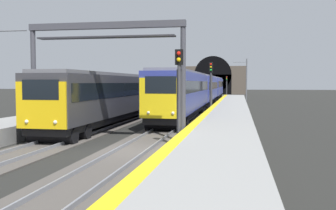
{
  "coord_description": "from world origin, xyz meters",
  "views": [
    {
      "loc": [
        -17.11,
        -4.81,
        3.22
      ],
      "look_at": [
        11.43,
        0.47,
        1.53
      ],
      "focal_mm": 41.35,
      "sensor_mm": 36.0,
      "label": 1
    }
  ],
  "objects_px": {
    "railway_signal_mid": "(211,83)",
    "railway_signal_far": "(227,84)",
    "train_adjacent_platform": "(162,91)",
    "railway_signal_near": "(179,90)",
    "overhead_signal_gantry": "(105,51)",
    "catenary_mast_near": "(246,79)",
    "train_main_approaching": "(204,89)"
  },
  "relations": [
    {
      "from": "railway_signal_mid",
      "to": "railway_signal_far",
      "type": "relative_size",
      "value": 1.13
    },
    {
      "from": "train_adjacent_platform",
      "to": "railway_signal_mid",
      "type": "xyz_separation_m",
      "value": [
        -7.33,
        -6.65,
        0.98
      ]
    },
    {
      "from": "railway_signal_near",
      "to": "railway_signal_far",
      "type": "xyz_separation_m",
      "value": [
        70.72,
        -0.0,
        0.01
      ]
    },
    {
      "from": "overhead_signal_gantry",
      "to": "catenary_mast_near",
      "type": "xyz_separation_m",
      "value": [
        50.15,
        -8.36,
        -1.11
      ]
    },
    {
      "from": "train_adjacent_platform",
      "to": "railway_signal_far",
      "type": "relative_size",
      "value": 12.89
    },
    {
      "from": "train_main_approaching",
      "to": "train_adjacent_platform",
      "type": "distance_m",
      "value": 7.49
    },
    {
      "from": "railway_signal_far",
      "to": "train_main_approaching",
      "type": "bearing_deg",
      "value": -3.03
    },
    {
      "from": "overhead_signal_gantry",
      "to": "railway_signal_far",
      "type": "bearing_deg",
      "value": -3.54
    },
    {
      "from": "train_main_approaching",
      "to": "train_adjacent_platform",
      "type": "xyz_separation_m",
      "value": [
        -5.81,
        4.73,
        -0.16
      ]
    },
    {
      "from": "overhead_signal_gantry",
      "to": "railway_signal_mid",
      "type": "bearing_deg",
      "value": -12.22
    },
    {
      "from": "train_main_approaching",
      "to": "railway_signal_far",
      "type": "xyz_separation_m",
      "value": [
        36.3,
        -1.92,
        0.48
      ]
    },
    {
      "from": "railway_signal_near",
      "to": "railway_signal_mid",
      "type": "xyz_separation_m",
      "value": [
        21.28,
        0.0,
        0.36
      ]
    },
    {
      "from": "railway_signal_mid",
      "to": "train_main_approaching",
      "type": "bearing_deg",
      "value": -171.68
    },
    {
      "from": "train_adjacent_platform",
      "to": "overhead_signal_gantry",
      "type": "height_order",
      "value": "overhead_signal_gantry"
    },
    {
      "from": "train_main_approaching",
      "to": "train_adjacent_platform",
      "type": "bearing_deg",
      "value": -39.35
    },
    {
      "from": "train_adjacent_platform",
      "to": "railway_signal_mid",
      "type": "distance_m",
      "value": 9.94
    },
    {
      "from": "train_main_approaching",
      "to": "catenary_mast_near",
      "type": "distance_m",
      "value": 18.3
    },
    {
      "from": "train_main_approaching",
      "to": "railway_signal_mid",
      "type": "distance_m",
      "value": 13.3
    },
    {
      "from": "overhead_signal_gantry",
      "to": "catenary_mast_near",
      "type": "relative_size",
      "value": 1.19
    },
    {
      "from": "overhead_signal_gantry",
      "to": "catenary_mast_near",
      "type": "height_order",
      "value": "catenary_mast_near"
    },
    {
      "from": "train_adjacent_platform",
      "to": "railway_signal_near",
      "type": "xyz_separation_m",
      "value": [
        -28.61,
        -6.65,
        0.63
      ]
    },
    {
      "from": "train_main_approaching",
      "to": "overhead_signal_gantry",
      "type": "xyz_separation_m",
      "value": [
        -32.92,
        2.36,
        2.57
      ]
    },
    {
      "from": "train_main_approaching",
      "to": "train_adjacent_platform",
      "type": "height_order",
      "value": "train_adjacent_platform"
    },
    {
      "from": "train_main_approaching",
      "to": "catenary_mast_near",
      "type": "bearing_deg",
      "value": 160.6
    },
    {
      "from": "train_adjacent_platform",
      "to": "railway_signal_near",
      "type": "height_order",
      "value": "railway_signal_near"
    },
    {
      "from": "railway_signal_mid",
      "to": "catenary_mast_near",
      "type": "height_order",
      "value": "catenary_mast_near"
    },
    {
      "from": "catenary_mast_near",
      "to": "railway_signal_near",
      "type": "bearing_deg",
      "value": 175.49
    },
    {
      "from": "train_main_approaching",
      "to": "railway_signal_mid",
      "type": "bearing_deg",
      "value": 8.11
    },
    {
      "from": "train_adjacent_platform",
      "to": "catenary_mast_near",
      "type": "relative_size",
      "value": 8.11
    },
    {
      "from": "railway_signal_mid",
      "to": "railway_signal_far",
      "type": "xyz_separation_m",
      "value": [
        49.43,
        -0.0,
        -0.35
      ]
    },
    {
      "from": "train_adjacent_platform",
      "to": "overhead_signal_gantry",
      "type": "bearing_deg",
      "value": 5.24
    },
    {
      "from": "railway_signal_mid",
      "to": "overhead_signal_gantry",
      "type": "bearing_deg",
      "value": -12.22
    }
  ]
}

